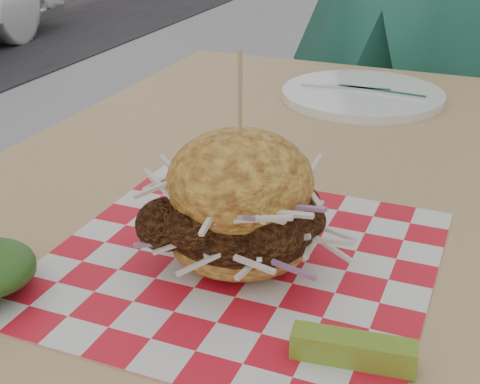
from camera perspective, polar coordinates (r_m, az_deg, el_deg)
The scene contains 6 objects.
patio_table at distance 0.84m, azimuth 3.96°, elevation -4.66°, with size 0.80×1.20×0.75m.
patio_chair at distance 1.80m, azimuth 15.24°, elevation 7.10°, with size 0.52×0.53×0.95m.
paper_liner at distance 0.65m, azimuth 0.00°, elevation -5.90°, with size 0.36×0.36×0.00m, color red.
sandwich at distance 0.62m, azimuth -0.00°, elevation -1.33°, with size 0.18×0.18×0.21m.
pickle_spear at distance 0.53m, azimuth 9.64°, elevation -13.11°, with size 0.10×0.02×0.02m, color olive.
place_setting at distance 1.15m, azimuth 10.41°, elevation 8.18°, with size 0.27×0.27×0.02m.
Camera 1 is at (0.09, -0.83, 1.09)m, focal length 50.00 mm.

